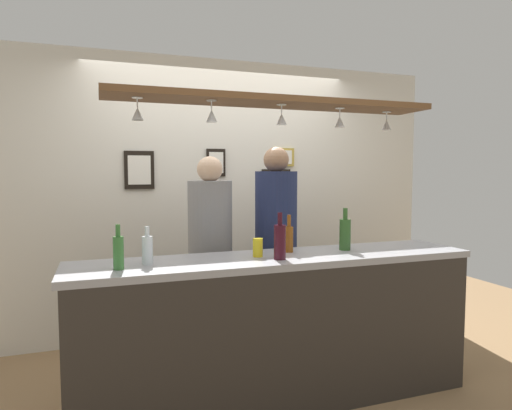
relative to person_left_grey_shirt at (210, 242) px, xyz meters
name	(u,v)px	position (x,y,z in m)	size (l,w,h in m)	color
ground_plane	(260,377)	(0.31, -0.28, -1.00)	(8.00, 8.00, 0.00)	olive
back_wall	(222,197)	(0.31, 0.82, 0.30)	(4.40, 0.06, 2.60)	silver
bar_counter	(287,310)	(0.31, -0.78, -0.33)	(2.70, 0.55, 0.99)	#99999E
overhead_glass_rack	(276,102)	(0.31, -0.58, 1.00)	(2.20, 0.36, 0.04)	brown
hanging_wineglass_far_left	(138,113)	(-0.57, -0.60, 0.89)	(0.07, 0.07, 0.13)	silver
hanging_wineglass_left	(212,115)	(-0.14, -0.64, 0.89)	(0.07, 0.07, 0.13)	silver
hanging_wineglass_center_left	(282,118)	(0.33, -0.62, 0.89)	(0.07, 0.07, 0.13)	silver
hanging_wineglass_center	(340,121)	(0.77, -0.61, 0.89)	(0.07, 0.07, 0.13)	silver
hanging_wineglass_center_right	(386,124)	(1.19, -0.55, 0.89)	(0.07, 0.07, 0.13)	silver
person_left_grey_shirt	(210,242)	(0.00, 0.00, 0.00)	(0.34, 0.34, 1.67)	#2D334C
person_right_navy_shirt	(276,232)	(0.55, 0.00, 0.05)	(0.34, 0.34, 1.75)	#2D334C
bottle_wine_dark_red	(280,241)	(0.28, -0.74, 0.11)	(0.08, 0.08, 0.30)	#380F19
bottle_beer_amber_tall	(289,238)	(0.43, -0.52, 0.09)	(0.06, 0.06, 0.26)	brown
bottle_beer_green_import	(118,252)	(-0.70, -0.70, 0.09)	(0.06, 0.06, 0.26)	#336B2D
bottle_champagne_green	(345,233)	(0.84, -0.58, 0.11)	(0.08, 0.08, 0.30)	#2D5623
bottle_soda_clear	(147,249)	(-0.53, -0.61, 0.08)	(0.06, 0.06, 0.23)	silver
drink_can	(258,247)	(0.17, -0.61, 0.05)	(0.07, 0.07, 0.12)	yellow
picture_frame_caricature	(139,170)	(-0.46, 0.78, 0.56)	(0.26, 0.02, 0.34)	black
picture_frame_crest	(216,163)	(0.25, 0.78, 0.63)	(0.18, 0.02, 0.26)	black
picture_frame_upper_small	(284,157)	(0.94, 0.78, 0.69)	(0.22, 0.02, 0.18)	#B29338
picture_frame_lower_pair	(276,178)	(0.86, 0.78, 0.48)	(0.30, 0.02, 0.18)	black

